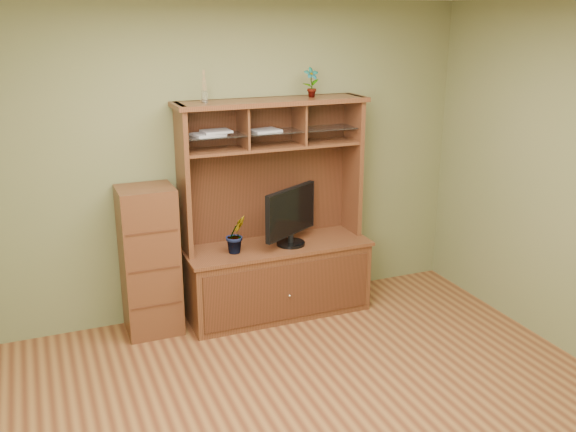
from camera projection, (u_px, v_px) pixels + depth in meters
room at (322, 232)px, 3.77m from camera, size 4.54×4.04×2.74m
media_hutch at (276, 257)px, 5.68m from camera, size 1.66×0.61×1.90m
monitor at (291, 215)px, 5.53m from camera, size 0.58×0.38×0.51m
orchid_plant at (236, 234)px, 5.38m from camera, size 0.21×0.18×0.32m
top_plant at (311, 82)px, 5.43m from camera, size 0.13×0.09×0.25m
reed_diffuser at (204, 90)px, 5.10m from camera, size 0.05×0.05×0.26m
magazines at (229, 132)px, 5.28m from camera, size 0.77×0.24×0.04m
side_cabinet at (150, 261)px, 5.30m from camera, size 0.45×0.41×1.26m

